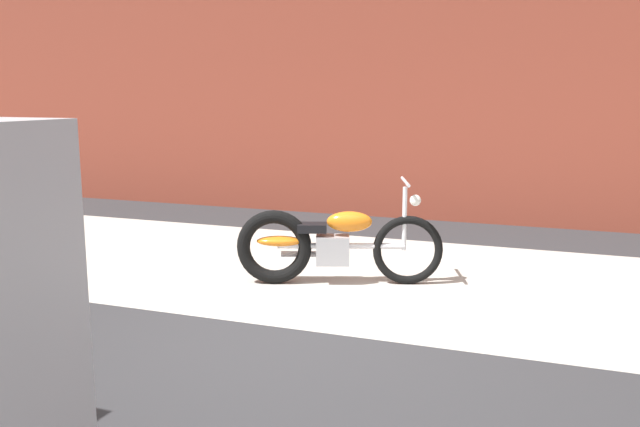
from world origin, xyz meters
TOP-DOWN VIEW (x-y plane):
  - ground_plane at (0.00, 0.00)m, footprint 80.00×80.00m
  - sidewalk_slab at (0.00, 1.75)m, footprint 36.00×3.50m
  - brick_building_wall at (0.00, 5.20)m, footprint 36.00×0.50m
  - motorcycle_orange at (-0.28, 1.29)m, footprint 1.93×0.87m

SIDE VIEW (x-z plane):
  - ground_plane at x=0.00m, z-range 0.00..0.00m
  - sidewalk_slab at x=0.00m, z-range 0.00..0.01m
  - motorcycle_orange at x=-0.28m, z-range -0.12..0.91m
  - brick_building_wall at x=0.00m, z-range 0.00..4.55m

